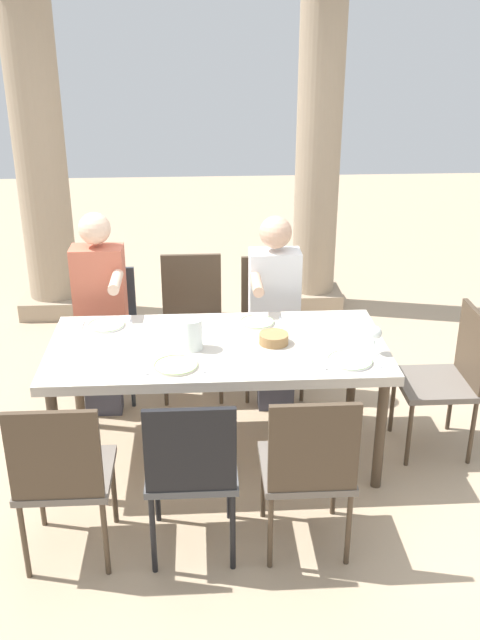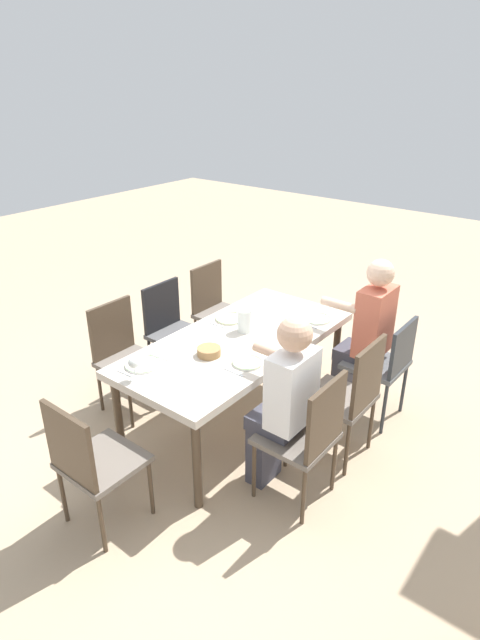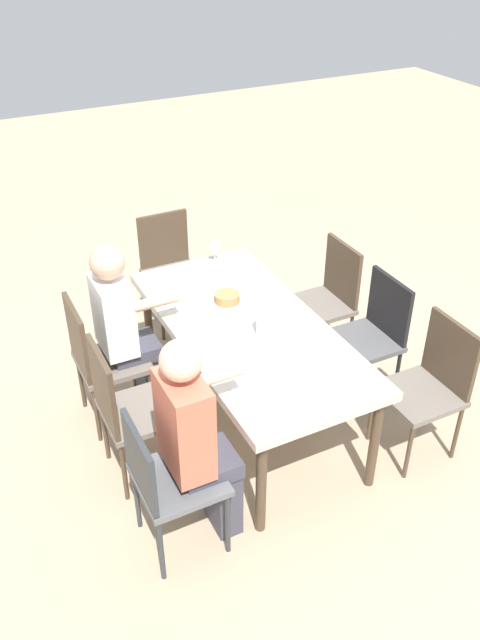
% 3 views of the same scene
% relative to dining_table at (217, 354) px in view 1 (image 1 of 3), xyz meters
% --- Properties ---
extents(ground_plane, '(16.00, 16.00, 0.00)m').
position_rel_dining_table_xyz_m(ground_plane, '(0.00, 0.00, -0.69)').
color(ground_plane, tan).
extents(dining_table, '(1.94, 0.92, 0.75)m').
position_rel_dining_table_xyz_m(dining_table, '(0.00, 0.00, 0.00)').
color(dining_table, beige).
rests_on(dining_table, ground).
extents(chair_west_north, '(0.44, 0.44, 0.88)m').
position_rel_dining_table_xyz_m(chair_west_north, '(-0.76, 0.87, -0.16)').
color(chair_west_north, '#5B5E61').
rests_on(chair_west_north, ground).
extents(chair_west_south, '(0.44, 0.44, 0.92)m').
position_rel_dining_table_xyz_m(chair_west_south, '(-0.76, -0.88, -0.16)').
color(chair_west_south, '#6A6158').
rests_on(chair_west_south, ground).
extents(chair_mid_north, '(0.44, 0.44, 0.96)m').
position_rel_dining_table_xyz_m(chair_mid_north, '(-0.15, 0.88, -0.14)').
color(chair_mid_north, '#6A6158').
rests_on(chair_mid_north, ground).
extents(chair_mid_south, '(0.44, 0.44, 0.91)m').
position_rel_dining_table_xyz_m(chair_mid_south, '(-0.15, -0.88, -0.15)').
color(chair_mid_south, '#4F4F50').
rests_on(chair_mid_south, ground).
extents(chair_east_north, '(0.44, 0.44, 0.94)m').
position_rel_dining_table_xyz_m(chair_east_north, '(0.41, 0.88, -0.15)').
color(chair_east_north, '#6A6158').
rests_on(chair_east_north, ground).
extents(chair_east_south, '(0.44, 0.44, 0.92)m').
position_rel_dining_table_xyz_m(chair_east_south, '(0.41, -0.88, -0.17)').
color(chair_east_south, '#6A6158').
rests_on(chair_east_south, ground).
extents(chair_head_east, '(0.44, 0.44, 0.91)m').
position_rel_dining_table_xyz_m(chair_head_east, '(1.39, 0.00, -0.17)').
color(chair_head_east, '#6A6158').
rests_on(chair_head_east, ground).
extents(diner_woman_green, '(0.34, 0.50, 1.29)m').
position_rel_dining_table_xyz_m(diner_woman_green, '(0.41, 0.69, 0.01)').
color(diner_woman_green, '#3F3F4C').
rests_on(diner_woman_green, ground).
extents(diner_man_white, '(0.35, 0.49, 1.34)m').
position_rel_dining_table_xyz_m(diner_man_white, '(-0.76, 0.69, 0.03)').
color(diner_man_white, '#3F3F4C').
rests_on(diner_man_white, ground).
extents(stone_column_near, '(0.56, 0.56, 2.91)m').
position_rel_dining_table_xyz_m(stone_column_near, '(-1.40, 2.38, 0.75)').
color(stone_column_near, tan).
rests_on(stone_column_near, ground).
extents(stone_column_centre, '(0.50, 0.50, 2.91)m').
position_rel_dining_table_xyz_m(stone_column_centre, '(0.94, 2.38, 0.75)').
color(stone_column_centre, tan).
rests_on(stone_column_centre, ground).
extents(plate_0, '(0.22, 0.22, 0.02)m').
position_rel_dining_table_xyz_m(plate_0, '(-0.67, 0.29, 0.07)').
color(plate_0, white).
rests_on(plate_0, dining_table).
extents(fork_0, '(0.02, 0.17, 0.01)m').
position_rel_dining_table_xyz_m(fork_0, '(-0.82, 0.29, 0.06)').
color(fork_0, silver).
rests_on(fork_0, dining_table).
extents(spoon_0, '(0.03, 0.17, 0.01)m').
position_rel_dining_table_xyz_m(spoon_0, '(-0.52, 0.29, 0.06)').
color(spoon_0, silver).
rests_on(spoon_0, dining_table).
extents(plate_1, '(0.24, 0.24, 0.02)m').
position_rel_dining_table_xyz_m(plate_1, '(-0.23, -0.27, 0.07)').
color(plate_1, silver).
rests_on(plate_1, dining_table).
extents(fork_1, '(0.02, 0.17, 0.01)m').
position_rel_dining_table_xyz_m(fork_1, '(-0.38, -0.27, 0.06)').
color(fork_1, silver).
rests_on(fork_1, dining_table).
extents(spoon_1, '(0.02, 0.17, 0.01)m').
position_rel_dining_table_xyz_m(spoon_1, '(-0.08, -0.27, 0.06)').
color(spoon_1, silver).
rests_on(spoon_1, dining_table).
extents(plate_2, '(0.21, 0.21, 0.02)m').
position_rel_dining_table_xyz_m(plate_2, '(0.25, 0.28, 0.07)').
color(plate_2, white).
rests_on(plate_2, dining_table).
extents(fork_2, '(0.03, 0.17, 0.01)m').
position_rel_dining_table_xyz_m(fork_2, '(0.10, 0.28, 0.06)').
color(fork_2, silver).
rests_on(fork_2, dining_table).
extents(spoon_2, '(0.02, 0.17, 0.01)m').
position_rel_dining_table_xyz_m(spoon_2, '(0.40, 0.28, 0.06)').
color(spoon_2, silver).
rests_on(spoon_2, dining_table).
extents(plate_3, '(0.25, 0.25, 0.02)m').
position_rel_dining_table_xyz_m(plate_3, '(0.72, -0.27, 0.07)').
color(plate_3, white).
rests_on(plate_3, dining_table).
extents(wine_glass_3, '(0.08, 0.08, 0.16)m').
position_rel_dining_table_xyz_m(wine_glass_3, '(0.87, -0.17, 0.18)').
color(wine_glass_3, white).
rests_on(wine_glass_3, dining_table).
extents(fork_3, '(0.03, 0.17, 0.01)m').
position_rel_dining_table_xyz_m(fork_3, '(0.57, -0.27, 0.06)').
color(fork_3, silver).
rests_on(fork_3, dining_table).
extents(spoon_3, '(0.02, 0.17, 0.01)m').
position_rel_dining_table_xyz_m(spoon_3, '(0.87, -0.27, 0.06)').
color(spoon_3, silver).
rests_on(spoon_3, dining_table).
extents(water_pitcher, '(0.11, 0.11, 0.18)m').
position_rel_dining_table_xyz_m(water_pitcher, '(-0.14, -0.05, 0.14)').
color(water_pitcher, white).
rests_on(water_pitcher, dining_table).
extents(bread_basket, '(0.17, 0.17, 0.06)m').
position_rel_dining_table_xyz_m(bread_basket, '(0.33, -0.01, 0.09)').
color(bread_basket, '#9E7547').
rests_on(bread_basket, dining_table).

